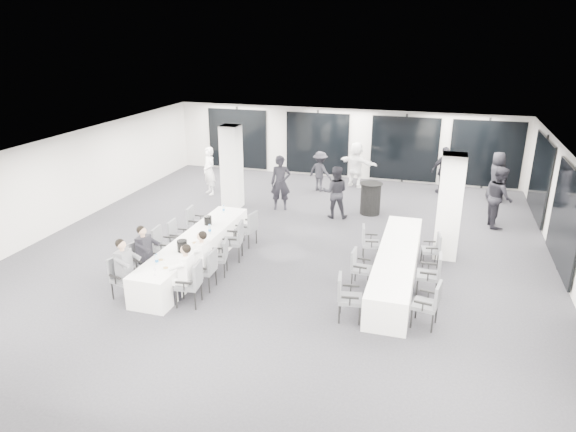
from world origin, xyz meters
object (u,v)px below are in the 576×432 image
Objects in this scene: banquet_table_side at (396,266)px; chair_main_left_second at (142,259)px; chair_side_left_near at (346,295)px; chair_main_right_far at (249,227)px; standing_guest_h at (500,193)px; chair_side_right_far at (433,247)px; standing_guest_f at (356,162)px; cocktail_table at (370,198)px; standing_guest_g at (209,168)px; banquet_table_main at (196,252)px; chair_main_right_fourth at (235,238)px; standing_guest_c at (320,169)px; chair_main_right_near at (192,281)px; chair_main_left_fourth at (177,235)px; chair_side_right_near at (430,302)px; chair_side_left_mid at (359,265)px; standing_guest_d at (445,167)px; chair_main_left_mid at (163,244)px; ice_bucket_near at (182,246)px; ice_bucket_far at (208,220)px; chair_main_left_near at (122,275)px; chair_main_left_far at (195,221)px; chair_side_left_far at (368,241)px; chair_side_right_mid at (432,272)px; chair_main_right_second at (207,267)px; standing_guest_b at (335,189)px; standing_guest_a at (281,179)px; standing_guest_e at (497,173)px; chair_main_right_mid at (221,255)px.

banquet_table_side is 6.10m from chair_main_left_second.
chair_main_left_second is at bearing -101.82° from chair_side_left_near.
chair_main_right_far is 7.70m from standing_guest_h.
chair_side_right_far is 7.19m from standing_guest_f.
standing_guest_g reaches higher than cocktail_table.
standing_guest_h is (7.61, 5.23, 0.69)m from banquet_table_main.
standing_guest_c is (0.70, 6.67, 0.25)m from chair_main_right_fourth.
chair_main_right_near is at bearing -91.67° from chair_side_left_near.
chair_side_right_near is (6.67, -1.86, 0.04)m from chair_main_left_fourth.
chair_side_left_mid is (4.17, 0.10, 0.14)m from banquet_table_main.
standing_guest_d is (1.82, 9.76, 0.43)m from chair_side_left_near.
chair_main_left_second is 0.51× the size of standing_guest_d.
banquet_table_main is 4.99× the size of chair_main_left_mid.
ice_bucket_near is at bearing 31.90° from chair_main_left_fourth.
chair_side_left_near is 1.00× the size of chair_side_right_near.
ice_bucket_far is at bearing 108.73° from standing_guest_h.
ice_bucket_far is (0.74, 2.99, 0.31)m from chair_main_left_near.
ice_bucket_near is at bearing 16.03° from chair_main_left_far.
chair_side_right_mid is (1.67, -1.54, 0.04)m from chair_side_left_far.
standing_guest_b reaches higher than chair_main_right_second.
chair_main_left_fourth is 5.40m from chair_side_left_near.
chair_main_left_second reaches higher than chair_side_right_far.
standing_guest_f is at bearing 153.15° from chair_main_left_mid.
chair_side_right_mid is 1.66m from chair_side_right_far.
standing_guest_g is at bearing 46.52° from standing_guest_c.
chair_main_left_second reaches higher than chair_main_left_far.
cocktail_table is 5.58m from chair_side_right_mid.
chair_main_left_near reaches higher than chair_side_left_far.
standing_guest_g is (-1.43, 5.17, 0.46)m from chair_main_left_fourth.
chair_main_left_fourth reaches higher than banquet_table_side.
standing_guest_d is (6.82, 8.46, 0.42)m from chair_main_left_mid.
chair_main_right_second is at bearing 133.40° from chair_main_left_near.
chair_main_right_near is at bearing -53.93° from ice_bucket_near.
chair_main_left_far is (-0.83, 1.65, 0.17)m from banquet_table_main.
standing_guest_a is (1.59, 6.84, 0.49)m from chair_main_left_near.
chair_main_right_fourth is (1.68, 0.81, 0.02)m from chair_main_left_mid.
chair_side_left_far is 4.33m from ice_bucket_far.
chair_side_right_mid is at bearing 92.88° from chair_side_left_mid.
chair_side_right_mid is at bearing 144.58° from standing_guest_e.
chair_side_right_near is at bearing 73.06° from chair_main_left_fourth.
chair_main_left_far is 0.98× the size of chair_main_right_second.
cocktail_table is at bearing -8.83° from standing_guest_a.
chair_main_right_fourth is (0.01, 0.93, 0.08)m from chair_main_right_mid.
chair_main_left_mid is at bearing -1.83° from chair_main_left_fourth.
chair_side_left_near reaches higher than chair_main_right_mid.
chair_main_right_far is 1.16× the size of chair_side_right_far.
banquet_table_main is 4.48m from chair_side_left_far.
standing_guest_d is 0.93× the size of standing_guest_h.
standing_guest_c reaches higher than banquet_table_side.
chair_side_right_near is at bearing 88.33° from chair_side_left_near.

